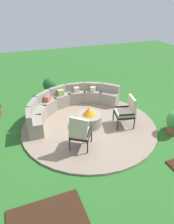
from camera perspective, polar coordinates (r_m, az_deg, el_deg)
ground_plane at (r=6.94m, az=0.60°, el=-4.00°), size 24.00×24.00×0.00m
patio_circle at (r=6.92m, az=0.60°, el=-3.79°), size 4.44×4.44×0.06m
mulch_bed_left at (r=4.56m, az=-10.82°, el=-27.91°), size 1.51×1.07×0.04m
fire_pit at (r=6.77m, az=0.61°, el=-1.77°), size 0.82×0.82×0.67m
curved_stone_bench at (r=7.65m, az=-5.52°, el=2.53°), size 3.70×2.19×0.78m
lounge_chair_front_left at (r=5.60m, az=-1.99°, el=-5.49°), size 0.76×0.80×1.11m
lounge_chair_front_right at (r=6.77m, az=11.05°, el=0.41°), size 0.73×0.74×1.02m
potted_plant_3 at (r=6.94m, az=23.15°, el=-2.77°), size 0.50×0.50×0.71m
potted_plant_5 at (r=9.17m, az=-10.33°, el=7.20°), size 0.59×0.59×0.77m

